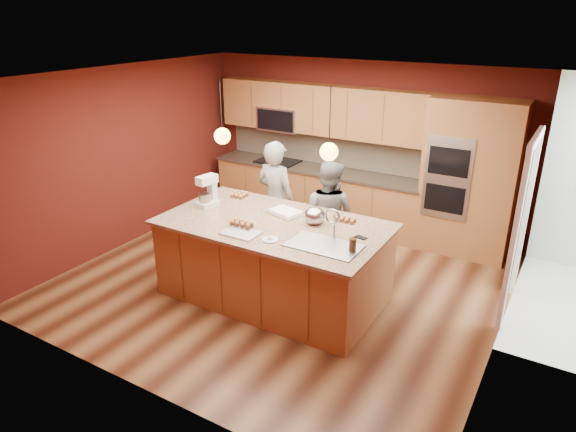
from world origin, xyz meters
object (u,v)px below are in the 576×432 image
Objects in this scene: island at (275,259)px; person_right at (328,216)px; stand_mixer at (207,193)px; mixing_bowl at (314,216)px; person_left at (276,200)px.

person_right is at bearing 77.95° from island.
island is 1.74× the size of person_right.
stand_mixer is 1.52m from mixing_bowl.
person_left is at bearing 142.62° from mixing_bowl.
mixing_bowl is (1.05, -0.80, 0.25)m from person_left.
person_left reaches higher than stand_mixer.
person_right is (0.84, 0.00, -0.08)m from person_left.
person_right is at bearing 104.83° from mixing_bowl.
mixing_bowl is (0.21, -0.80, 0.33)m from person_right.
person_right reaches higher than stand_mixer.
island is at bearing 77.55° from person_right.
mixing_bowl is (1.50, 0.17, -0.07)m from stand_mixer.
person_right is at bearing 45.63° from stand_mixer.
mixing_bowl is at bearing 15.14° from stand_mixer.
island is 1.25m from person_left.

